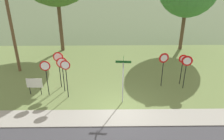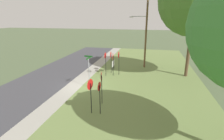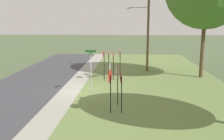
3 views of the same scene
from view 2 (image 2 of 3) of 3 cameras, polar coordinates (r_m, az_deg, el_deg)
ground_plane at (r=17.97m, az=-9.56°, el=-5.09°), size 160.00×160.00×0.00m
road_asphalt at (r=20.22m, az=-22.30°, el=-3.63°), size 44.00×6.40×0.01m
sidewalk_strip at (r=18.27m, az=-11.90°, el=-4.76°), size 44.00×1.60×0.06m
grass_median at (r=16.75m, az=9.96°, el=-6.73°), size 44.00×12.00×0.04m
stop_sign_near_left at (r=21.28m, az=-0.34°, el=4.03°), size 0.70×0.10×2.58m
stop_sign_near_right at (r=20.41m, az=2.21°, el=3.85°), size 0.71×0.09×2.77m
stop_sign_far_left at (r=20.01m, az=-2.12°, el=3.49°), size 0.65×0.10×2.76m
stop_sign_far_center at (r=20.21m, az=0.32°, el=3.46°), size 0.75×0.13×2.62m
yield_sign_near_left at (r=12.23m, az=-7.07°, el=-5.81°), size 0.76×0.18×2.57m
yield_sign_near_right at (r=12.16m, az=-4.13°, el=-6.66°), size 0.64×0.12×2.41m
yield_sign_far_left at (r=13.47m, az=-3.51°, el=-3.29°), size 0.73×0.17×2.64m
street_name_post at (r=16.84m, az=-7.48°, el=0.37°), size 0.96×0.81×3.16m
utility_pole at (r=23.66m, az=10.66°, el=12.65°), size 2.10×2.40×9.24m
notice_board at (r=22.39m, az=0.40°, el=1.94°), size 1.10×0.08×1.25m
oak_tree_left at (r=21.27m, az=25.38°, el=19.80°), size 7.55×7.55×12.03m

